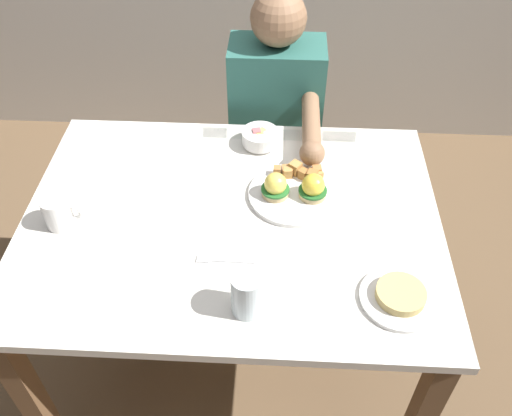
{
  "coord_description": "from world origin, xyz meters",
  "views": [
    {
      "loc": [
        0.13,
        -1.1,
        1.86
      ],
      "look_at": [
        0.07,
        0.0,
        0.78
      ],
      "focal_mm": 38.3,
      "sensor_mm": 36.0,
      "label": 1
    }
  ],
  "objects_px": {
    "fork": "(222,260)",
    "side_plate": "(400,296)",
    "dining_table": "(232,242)",
    "water_glass_near": "(247,295)",
    "coffee_mug": "(58,211)",
    "eggs_benedict_plate": "(295,189)",
    "diner_person": "(276,122)",
    "fruit_bowl": "(260,138)"
  },
  "relations": [
    {
      "from": "eggs_benedict_plate",
      "to": "side_plate",
      "type": "relative_size",
      "value": 1.35
    },
    {
      "from": "fork",
      "to": "side_plate",
      "type": "height_order",
      "value": "side_plate"
    },
    {
      "from": "fruit_bowl",
      "to": "side_plate",
      "type": "distance_m",
      "value": 0.72
    },
    {
      "from": "coffee_mug",
      "to": "side_plate",
      "type": "height_order",
      "value": "coffee_mug"
    },
    {
      "from": "coffee_mug",
      "to": "diner_person",
      "type": "distance_m",
      "value": 0.89
    },
    {
      "from": "fruit_bowl",
      "to": "water_glass_near",
      "type": "relative_size",
      "value": 0.97
    },
    {
      "from": "fork",
      "to": "water_glass_near",
      "type": "xyz_separation_m",
      "value": [
        0.08,
        -0.15,
        0.05
      ]
    },
    {
      "from": "eggs_benedict_plate",
      "to": "coffee_mug",
      "type": "distance_m",
      "value": 0.68
    },
    {
      "from": "fruit_bowl",
      "to": "water_glass_near",
      "type": "distance_m",
      "value": 0.66
    },
    {
      "from": "dining_table",
      "to": "side_plate",
      "type": "xyz_separation_m",
      "value": [
        0.44,
        -0.27,
        0.12
      ]
    },
    {
      "from": "fork",
      "to": "side_plate",
      "type": "relative_size",
      "value": 0.78
    },
    {
      "from": "eggs_benedict_plate",
      "to": "water_glass_near",
      "type": "xyz_separation_m",
      "value": [
        -0.11,
        -0.41,
        0.03
      ]
    },
    {
      "from": "fruit_bowl",
      "to": "fork",
      "type": "relative_size",
      "value": 0.77
    },
    {
      "from": "fruit_bowl",
      "to": "fork",
      "type": "distance_m",
      "value": 0.51
    },
    {
      "from": "coffee_mug",
      "to": "side_plate",
      "type": "xyz_separation_m",
      "value": [
        0.92,
        -0.22,
        -0.04
      ]
    },
    {
      "from": "dining_table",
      "to": "fruit_bowl",
      "type": "distance_m",
      "value": 0.37
    },
    {
      "from": "dining_table",
      "to": "fork",
      "type": "bearing_deg",
      "value": -94.04
    },
    {
      "from": "eggs_benedict_plate",
      "to": "side_plate",
      "type": "height_order",
      "value": "eggs_benedict_plate"
    },
    {
      "from": "eggs_benedict_plate",
      "to": "dining_table",
      "type": "bearing_deg",
      "value": -150.98
    },
    {
      "from": "water_glass_near",
      "to": "diner_person",
      "type": "relative_size",
      "value": 0.11
    },
    {
      "from": "water_glass_near",
      "to": "diner_person",
      "type": "height_order",
      "value": "diner_person"
    },
    {
      "from": "fork",
      "to": "eggs_benedict_plate",
      "type": "bearing_deg",
      "value": 53.94
    },
    {
      "from": "fruit_bowl",
      "to": "eggs_benedict_plate",
      "type": "bearing_deg",
      "value": -64.69
    },
    {
      "from": "dining_table",
      "to": "water_glass_near",
      "type": "height_order",
      "value": "water_glass_near"
    },
    {
      "from": "diner_person",
      "to": "fruit_bowl",
      "type": "bearing_deg",
      "value": -100.78
    },
    {
      "from": "dining_table",
      "to": "coffee_mug",
      "type": "distance_m",
      "value": 0.5
    },
    {
      "from": "diner_person",
      "to": "side_plate",
      "type": "bearing_deg",
      "value": -69.38
    },
    {
      "from": "fruit_bowl",
      "to": "water_glass_near",
      "type": "height_order",
      "value": "water_glass_near"
    },
    {
      "from": "coffee_mug",
      "to": "side_plate",
      "type": "bearing_deg",
      "value": -13.23
    },
    {
      "from": "eggs_benedict_plate",
      "to": "fork",
      "type": "bearing_deg",
      "value": -126.06
    },
    {
      "from": "eggs_benedict_plate",
      "to": "side_plate",
      "type": "xyz_separation_m",
      "value": [
        0.26,
        -0.37,
        -0.01
      ]
    },
    {
      "from": "side_plate",
      "to": "diner_person",
      "type": "bearing_deg",
      "value": 110.62
    },
    {
      "from": "eggs_benedict_plate",
      "to": "water_glass_near",
      "type": "height_order",
      "value": "water_glass_near"
    },
    {
      "from": "water_glass_near",
      "to": "fruit_bowl",
      "type": "bearing_deg",
      "value": 89.96
    },
    {
      "from": "side_plate",
      "to": "diner_person",
      "type": "height_order",
      "value": "diner_person"
    },
    {
      "from": "eggs_benedict_plate",
      "to": "diner_person",
      "type": "height_order",
      "value": "diner_person"
    },
    {
      "from": "dining_table",
      "to": "eggs_benedict_plate",
      "type": "distance_m",
      "value": 0.25
    },
    {
      "from": "fork",
      "to": "side_plate",
      "type": "distance_m",
      "value": 0.47
    },
    {
      "from": "fork",
      "to": "water_glass_near",
      "type": "bearing_deg",
      "value": -62.42
    },
    {
      "from": "dining_table",
      "to": "water_glass_near",
      "type": "bearing_deg",
      "value": -77.99
    },
    {
      "from": "eggs_benedict_plate",
      "to": "coffee_mug",
      "type": "height_order",
      "value": "coffee_mug"
    },
    {
      "from": "dining_table",
      "to": "side_plate",
      "type": "relative_size",
      "value": 6.0
    }
  ]
}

